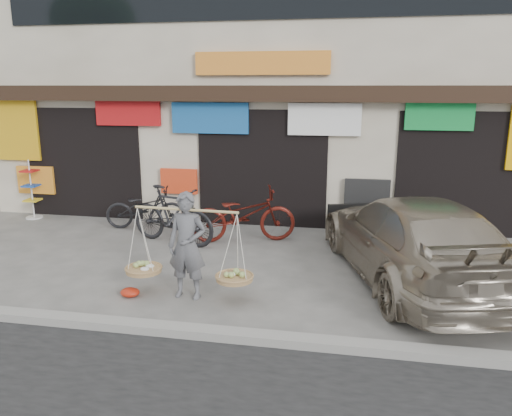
% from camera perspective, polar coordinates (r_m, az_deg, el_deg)
% --- Properties ---
extents(ground, '(70.00, 70.00, 0.00)m').
position_cam_1_polar(ground, '(8.62, -3.40, -8.14)').
color(ground, slate).
rests_on(ground, ground).
extents(kerb, '(70.00, 0.25, 0.12)m').
position_cam_1_polar(kerb, '(6.85, -7.57, -13.77)').
color(kerb, gray).
rests_on(kerb, ground).
extents(shophouse_block, '(14.00, 6.32, 7.00)m').
position_cam_1_polar(shophouse_block, '(14.31, 2.81, 14.70)').
color(shophouse_block, beige).
rests_on(shophouse_block, ground).
extents(street_vendor, '(2.06, 0.63, 1.67)m').
position_cam_1_polar(street_vendor, '(7.74, -7.86, -4.75)').
color(street_vendor, '#5E5E62').
rests_on(street_vendor, ground).
extents(bike_0, '(1.91, 1.01, 0.95)m').
position_cam_1_polar(bike_0, '(11.76, -12.53, -0.01)').
color(bike_0, black).
rests_on(bike_0, ground).
extents(bike_1, '(2.11, 1.16, 1.22)m').
position_cam_1_polar(bike_1, '(10.48, -9.56, -0.80)').
color(bike_1, black).
rests_on(bike_1, ground).
extents(bike_2, '(2.33, 1.39, 1.16)m').
position_cam_1_polar(bike_2, '(10.49, -1.48, -0.78)').
color(bike_2, '#51140D').
rests_on(bike_2, ground).
extents(suv, '(3.36, 5.36, 1.45)m').
position_cam_1_polar(suv, '(8.78, 17.36, -3.36)').
color(suv, '#A39683').
rests_on(suv, ground).
extents(display_rack, '(0.40, 0.40, 1.47)m').
position_cam_1_polar(display_rack, '(13.52, -24.23, 1.37)').
color(display_rack, silver).
rests_on(display_rack, ground).
extents(red_bag, '(0.31, 0.25, 0.14)m').
position_cam_1_polar(red_bag, '(8.17, -14.20, -9.33)').
color(red_bag, red).
rests_on(red_bag, ground).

